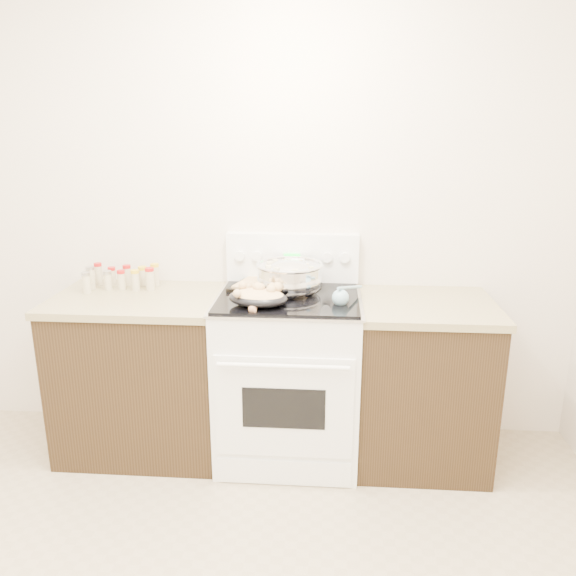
{
  "coord_description": "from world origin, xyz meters",
  "views": [
    {
      "loc": [
        0.56,
        -1.44,
        1.82
      ],
      "look_at": [
        0.35,
        1.37,
        1.0
      ],
      "focal_mm": 35.0,
      "sensor_mm": 36.0,
      "label": 1
    }
  ],
  "objects": [
    {
      "name": "blue_ladle",
      "position": [
        0.63,
        1.3,
        0.98
      ],
      "size": [
        0.17,
        0.27,
        0.11
      ],
      "color": "#7AA3B6",
      "rests_on": "kitchen_range"
    },
    {
      "name": "spice_jars",
      "position": [
        -0.62,
        1.57,
        0.98
      ],
      "size": [
        0.39,
        0.23,
        0.13
      ],
      "color": "#BFB28C",
      "rests_on": "counter_left"
    },
    {
      "name": "kitchen_range",
      "position": [
        0.35,
        1.42,
        0.49
      ],
      "size": [
        0.78,
        0.73,
        1.22
      ],
      "color": "white",
      "rests_on": "ground"
    },
    {
      "name": "roasting_pan",
      "position": [
        0.21,
        1.24,
        0.99
      ],
      "size": [
        0.33,
        0.26,
        0.11
      ],
      "color": "black",
      "rests_on": "kitchen_range"
    },
    {
      "name": "mixing_bowl",
      "position": [
        0.35,
        1.47,
        1.03
      ],
      "size": [
        0.36,
        0.36,
        0.21
      ],
      "color": "silver",
      "rests_on": "kitchen_range"
    },
    {
      "name": "counter_left",
      "position": [
        -0.48,
        1.43,
        0.46
      ],
      "size": [
        0.93,
        0.67,
        0.92
      ],
      "color": "black",
      "rests_on": "ground"
    },
    {
      "name": "room_shell",
      "position": [
        0.0,
        0.0,
        1.7
      ],
      "size": [
        4.1,
        3.6,
        2.75
      ],
      "color": "silver",
      "rests_on": "ground"
    },
    {
      "name": "wooden_spoon",
      "position": [
        0.2,
        1.18,
        0.95
      ],
      "size": [
        0.04,
        0.27,
        0.04
      ],
      "color": "#A7724C",
      "rests_on": "kitchen_range"
    },
    {
      "name": "counter_right",
      "position": [
        1.08,
        1.43,
        0.46
      ],
      "size": [
        0.73,
        0.67,
        0.92
      ],
      "color": "black",
      "rests_on": "ground"
    },
    {
      "name": "baking_sheet",
      "position": [
        0.26,
        1.53,
        0.96
      ],
      "size": [
        0.52,
        0.43,
        0.06
      ],
      "color": "black",
      "rests_on": "kitchen_range"
    }
  ]
}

